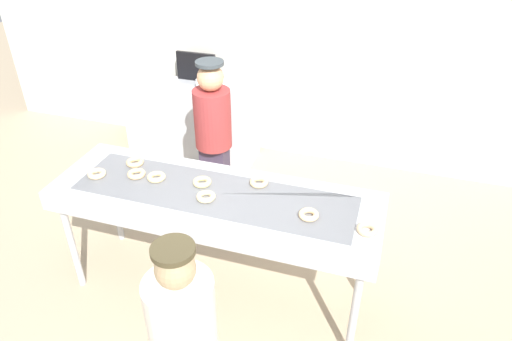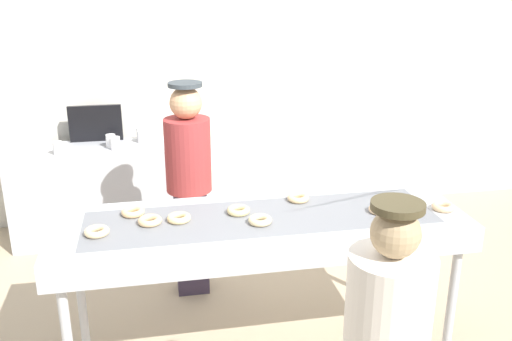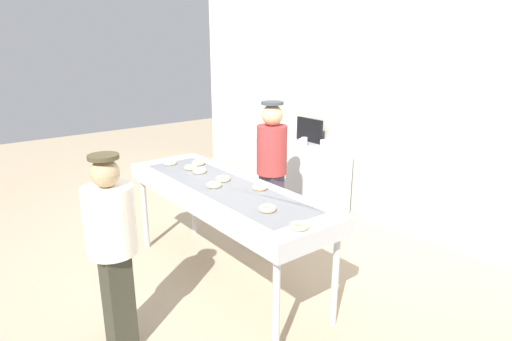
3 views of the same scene
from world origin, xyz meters
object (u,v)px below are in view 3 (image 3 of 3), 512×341
fryer_conveyor (224,194)px  worker_baker (272,165)px  customer_waiting (112,242)px  paper_cup_3 (304,142)px  plain_donut_5 (200,171)px  plain_donut_7 (299,226)px  paper_cup_1 (302,143)px  menu_display (309,130)px  plain_donut_1 (268,208)px  prep_counter (297,174)px  plain_donut_8 (198,163)px  plain_donut_6 (260,187)px  plain_donut_0 (191,167)px  paper_cup_4 (323,144)px  paper_cup_0 (329,143)px  plain_donut_4 (223,179)px  paper_cup_2 (275,138)px  plain_donut_3 (214,185)px  plain_donut_2 (170,163)px

fryer_conveyor → worker_baker: 0.97m
customer_waiting → paper_cup_3: (-1.28, 3.16, 0.07)m
plain_donut_5 → plain_donut_7: bearing=-4.9°
paper_cup_1 → menu_display: menu_display is taller
plain_donut_1 → menu_display: (-1.85, 2.29, 0.05)m
prep_counter → plain_donut_8: bearing=-78.8°
plain_donut_6 → paper_cup_1: (-1.22, 1.69, -0.06)m
paper_cup_1 → plain_donut_0: bearing=-81.5°
plain_donut_5 → plain_donut_6: bearing=12.6°
plain_donut_5 → paper_cup_4: bearing=96.0°
plain_donut_6 → paper_cup_4: plain_donut_6 is taller
prep_counter → paper_cup_0: size_ratio=13.32×
plain_donut_7 → customer_waiting: 1.36m
plain_donut_4 → menu_display: 2.37m
plain_donut_6 → plain_donut_8: same height
customer_waiting → paper_cup_3: size_ratio=13.21×
worker_baker → paper_cup_1: (-0.57, 1.01, 0.00)m
plain_donut_4 → plain_donut_7: size_ratio=1.00×
plain_donut_5 → plain_donut_6: same height
plain_donut_4 → paper_cup_2: bearing=126.2°
plain_donut_7 → paper_cup_3: 2.97m
plain_donut_0 → prep_counter: bearing=103.1°
plain_donut_3 → menu_display: (-1.10, 2.31, 0.05)m
paper_cup_0 → menu_display: size_ratio=0.24×
plain_donut_7 → plain_donut_6: bearing=159.7°
plain_donut_8 → paper_cup_3: size_ratio=1.20×
fryer_conveyor → prep_counter: 2.35m
worker_baker → customer_waiting: worker_baker is taller
plain_donut_5 → customer_waiting: bearing=-56.8°
plain_donut_2 → plain_donut_7: bearing=-1.1°
plain_donut_7 → paper_cup_4: size_ratio=1.20×
plain_donut_1 → plain_donut_7: bearing=-5.2°
plain_donut_8 → plain_donut_4: bearing=-8.9°
plain_donut_3 → paper_cup_2: size_ratio=1.20×
customer_waiting → menu_display: size_ratio=3.19×
plain_donut_6 → paper_cup_3: size_ratio=1.20×
fryer_conveyor → paper_cup_2: size_ratio=21.28×
plain_donut_3 → plain_donut_1: bearing=1.5°
prep_counter → fryer_conveyor: bearing=-60.9°
plain_donut_5 → prep_counter: bearing=107.7°
fryer_conveyor → paper_cup_2: paper_cup_2 is taller
plain_donut_0 → worker_baker: size_ratio=0.08×
plain_donut_3 → paper_cup_2: bearing=125.8°
fryer_conveyor → customer_waiting: (0.30, -1.17, -0.03)m
plain_donut_8 → paper_cup_0: size_ratio=1.20×
plain_donut_2 → plain_donut_3: bearing=-1.4°
customer_waiting → paper_cup_2: size_ratio=13.21×
paper_cup_0 → paper_cup_1: (-0.23, -0.29, 0.00)m
plain_donut_6 → fryer_conveyor: bearing=-143.5°
fryer_conveyor → plain_donut_1: bearing=-5.1°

